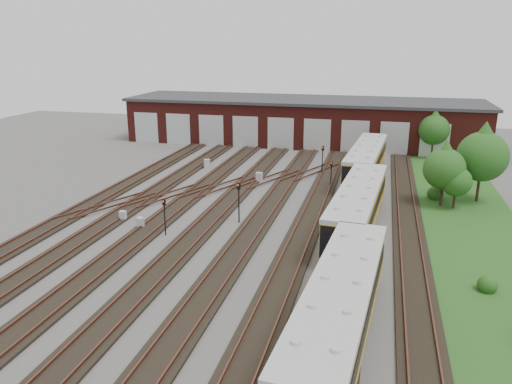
# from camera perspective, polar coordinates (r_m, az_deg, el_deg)

# --- Properties ---
(ground) EXTENTS (120.00, 120.00, 0.00)m
(ground) POSITION_cam_1_polar(r_m,az_deg,el_deg) (37.12, -4.75, -6.05)
(ground) COLOR #4B4946
(ground) RESTS_ON ground
(track_network) EXTENTS (30.40, 70.00, 0.33)m
(track_network) POSITION_cam_1_polar(r_m,az_deg,el_deg) (37.64, -4.71, -5.54)
(track_network) COLOR black
(track_network) RESTS_ON ground
(maintenance_shed) EXTENTS (51.00, 12.50, 6.35)m
(maintenance_shed) POSITION_cam_1_polar(r_m,az_deg,el_deg) (73.97, 5.30, 8.15)
(maintenance_shed) COLOR #551915
(maintenance_shed) RESTS_ON ground
(grass_verge) EXTENTS (8.00, 55.00, 0.05)m
(grass_verge) POSITION_cam_1_polar(r_m,az_deg,el_deg) (45.31, 23.20, -3.06)
(grass_verge) COLOR #254F1A
(grass_verge) RESTS_ON ground
(metro_train) EXTENTS (4.14, 48.24, 3.32)m
(metro_train) POSITION_cam_1_polar(r_m,az_deg,el_deg) (39.58, 11.58, -1.72)
(metro_train) COLOR black
(metro_train) RESTS_ON ground
(signal_mast_0) EXTENTS (0.27, 0.26, 2.93)m
(signal_mast_0) POSITION_cam_1_polar(r_m,az_deg,el_deg) (38.75, -10.42, -2.28)
(signal_mast_0) COLOR black
(signal_mast_0) RESTS_ON ground
(signal_mast_1) EXTENTS (0.33, 0.31, 3.42)m
(signal_mast_1) POSITION_cam_1_polar(r_m,az_deg,el_deg) (40.69, -1.98, -0.61)
(signal_mast_1) COLOR black
(signal_mast_1) RESTS_ON ground
(signal_mast_2) EXTENTS (0.30, 0.29, 3.29)m
(signal_mast_2) POSITION_cam_1_polar(r_m,az_deg,el_deg) (55.97, 7.61, 4.06)
(signal_mast_2) COLOR black
(signal_mast_2) RESTS_ON ground
(signal_mast_3) EXTENTS (0.25, 0.23, 2.67)m
(signal_mast_3) POSITION_cam_1_polar(r_m,az_deg,el_deg) (51.46, 8.59, 2.44)
(signal_mast_3) COLOR black
(signal_mast_3) RESTS_ON ground
(relay_cabinet_0) EXTENTS (0.67, 0.61, 0.90)m
(relay_cabinet_0) POSITION_cam_1_polar(r_m,az_deg,el_deg) (41.09, -13.10, -3.46)
(relay_cabinet_0) COLOR #AEB1B4
(relay_cabinet_0) RESTS_ON ground
(relay_cabinet_1) EXTENTS (0.77, 0.69, 1.09)m
(relay_cabinet_1) POSITION_cam_1_polar(r_m,az_deg,el_deg) (58.88, -5.61, 3.21)
(relay_cabinet_1) COLOR #AEB1B4
(relay_cabinet_1) RESTS_ON ground
(relay_cabinet_2) EXTENTS (0.55, 0.47, 0.85)m
(relay_cabinet_2) POSITION_cam_1_polar(r_m,az_deg,el_deg) (43.11, -14.96, -2.65)
(relay_cabinet_2) COLOR #AEB1B4
(relay_cabinet_2) RESTS_ON ground
(relay_cabinet_3) EXTENTS (0.66, 0.56, 1.07)m
(relay_cabinet_3) POSITION_cam_1_polar(r_m,az_deg,el_deg) (52.81, 0.36, 1.67)
(relay_cabinet_3) COLOR #AEB1B4
(relay_cabinet_3) RESTS_ON ground
(relay_cabinet_4) EXTENTS (0.61, 0.55, 0.86)m
(relay_cabinet_4) POSITION_cam_1_polar(r_m,az_deg,el_deg) (53.48, 11.39, 1.41)
(relay_cabinet_4) COLOR #AEB1B4
(relay_cabinet_4) RESTS_ON ground
(tree_0) EXTENTS (3.82, 3.82, 6.33)m
(tree_0) POSITION_cam_1_polar(r_m,az_deg,el_deg) (67.34, 19.72, 7.11)
(tree_0) COLOR #312116
(tree_0) RESTS_ON ground
(tree_1) EXTENTS (3.70, 3.70, 6.13)m
(tree_1) POSITION_cam_1_polar(r_m,az_deg,el_deg) (47.41, 20.78, 3.01)
(tree_1) COLOR #312116
(tree_1) RESTS_ON ground
(tree_2) EXTENTS (4.57, 4.57, 7.57)m
(tree_2) POSITION_cam_1_polar(r_m,az_deg,el_deg) (49.89, 24.53, 4.33)
(tree_2) COLOR #312116
(tree_2) RESTS_ON ground
(tree_3) EXTENTS (2.68, 2.68, 4.44)m
(tree_3) POSITION_cam_1_polar(r_m,az_deg,el_deg) (47.31, 21.96, 1.49)
(tree_3) COLOR #312116
(tree_3) RESTS_ON ground
(bush_0) EXTENTS (1.18, 1.18, 1.18)m
(bush_0) POSITION_cam_1_polar(r_m,az_deg,el_deg) (33.39, 24.96, -9.34)
(bush_0) COLOR #184413
(bush_0) RESTS_ON ground
(bush_1) EXTENTS (1.48, 1.48, 1.48)m
(bush_1) POSITION_cam_1_polar(r_m,az_deg,el_deg) (50.22, 19.83, 0.06)
(bush_1) COLOR #184413
(bush_1) RESTS_ON ground
(bush_2) EXTENTS (1.54, 1.54, 1.54)m
(bush_2) POSITION_cam_1_polar(r_m,az_deg,el_deg) (57.05, 22.61, 1.75)
(bush_2) COLOR #184413
(bush_2) RESTS_ON ground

